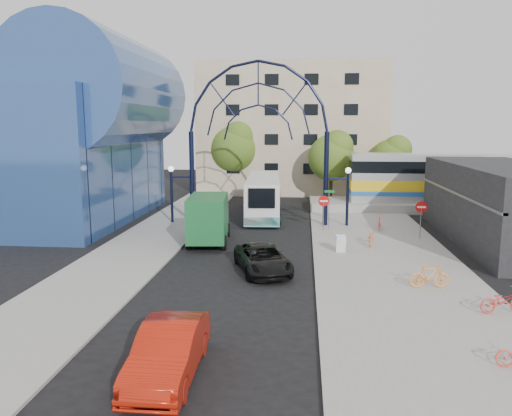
# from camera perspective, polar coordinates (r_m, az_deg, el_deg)

# --- Properties ---
(ground) EXTENTS (120.00, 120.00, 0.00)m
(ground) POSITION_cam_1_polar(r_m,az_deg,el_deg) (24.16, -2.85, -8.56)
(ground) COLOR black
(ground) RESTS_ON ground
(sidewalk_east) EXTENTS (8.00, 56.00, 0.12)m
(sidewalk_east) POSITION_cam_1_polar(r_m,az_deg,el_deg) (28.12, 14.84, -6.14)
(sidewalk_east) COLOR gray
(sidewalk_east) RESTS_ON ground
(plaza_west) EXTENTS (5.00, 50.00, 0.12)m
(plaza_west) POSITION_cam_1_polar(r_m,az_deg,el_deg) (31.27, -13.13, -4.49)
(plaza_west) COLOR gray
(plaza_west) RESTS_ON ground
(gateway_arch) EXTENTS (13.64, 0.44, 12.10)m
(gateway_arch) POSITION_cam_1_polar(r_m,az_deg,el_deg) (36.90, 0.25, 11.16)
(gateway_arch) COLOR black
(gateway_arch) RESTS_ON ground
(stop_sign) EXTENTS (0.80, 0.07, 2.50)m
(stop_sign) POSITION_cam_1_polar(r_m,az_deg,el_deg) (35.18, 7.75, 0.43)
(stop_sign) COLOR slate
(stop_sign) RESTS_ON sidewalk_east
(do_not_enter_sign) EXTENTS (0.76, 0.07, 2.48)m
(do_not_enter_sign) POSITION_cam_1_polar(r_m,az_deg,el_deg) (34.05, 18.36, -0.30)
(do_not_enter_sign) COLOR slate
(do_not_enter_sign) RESTS_ON sidewalk_east
(street_name_sign) EXTENTS (0.70, 0.70, 2.80)m
(street_name_sign) POSITION_cam_1_polar(r_m,az_deg,el_deg) (35.77, 8.36, 0.79)
(street_name_sign) COLOR slate
(street_name_sign) RESTS_ON sidewalk_east
(sandwich_board) EXTENTS (0.55, 0.61, 0.99)m
(sandwich_board) POSITION_cam_1_polar(r_m,az_deg,el_deg) (29.56, 9.68, -3.82)
(sandwich_board) COLOR white
(sandwich_board) RESTS_ON sidewalk_east
(transit_hall) EXTENTS (16.50, 18.00, 14.50)m
(transit_hall) POSITION_cam_1_polar(r_m,az_deg,el_deg) (42.11, -21.04, 7.80)
(transit_hall) COLOR #2D4E8C
(transit_hall) RESTS_ON ground
(commercial_block_east) EXTENTS (6.00, 16.00, 5.00)m
(commercial_block_east) POSITION_cam_1_polar(r_m,az_deg,el_deg) (35.42, 26.31, 0.42)
(commercial_block_east) COLOR black
(commercial_block_east) RESTS_ON ground
(apartment_block) EXTENTS (20.00, 12.10, 14.00)m
(apartment_block) POSITION_cam_1_polar(r_m,az_deg,el_deg) (57.71, 4.19, 8.99)
(apartment_block) COLOR tan
(apartment_block) RESTS_ON ground
(train_platform) EXTENTS (32.00, 5.00, 0.80)m
(train_platform) POSITION_cam_1_polar(r_m,az_deg,el_deg) (48.23, 25.59, 0.11)
(train_platform) COLOR gray
(train_platform) RESTS_ON ground
(train_car) EXTENTS (25.10, 3.05, 4.20)m
(train_car) POSITION_cam_1_polar(r_m,az_deg,el_deg) (47.93, 25.81, 3.06)
(train_car) COLOR #B7B7BC
(train_car) RESTS_ON train_platform
(tree_north_a) EXTENTS (4.48, 4.48, 7.00)m
(tree_north_a) POSITION_cam_1_polar(r_m,az_deg,el_deg) (48.81, 8.77, 6.00)
(tree_north_a) COLOR #382314
(tree_north_a) RESTS_ON ground
(tree_north_b) EXTENTS (5.12, 5.12, 8.00)m
(tree_north_b) POSITION_cam_1_polar(r_m,az_deg,el_deg) (53.20, -2.36, 7.10)
(tree_north_b) COLOR #382314
(tree_north_b) RESTS_ON ground
(tree_north_c) EXTENTS (4.16, 4.16, 6.50)m
(tree_north_c) POSITION_cam_1_polar(r_m,az_deg,el_deg) (51.50, 15.34, 5.59)
(tree_north_c) COLOR #382314
(tree_north_c) RESTS_ON ground
(city_bus) EXTENTS (3.35, 11.92, 3.24)m
(city_bus) POSITION_cam_1_polar(r_m,az_deg,el_deg) (41.43, 0.85, 1.46)
(city_bus) COLOR silver
(city_bus) RESTS_ON ground
(green_truck) EXTENTS (2.84, 6.36, 3.12)m
(green_truck) POSITION_cam_1_polar(r_m,az_deg,el_deg) (32.00, -5.37, -1.22)
(green_truck) COLOR black
(green_truck) RESTS_ON ground
(black_suv) EXTENTS (3.71, 5.44, 1.38)m
(black_suv) POSITION_cam_1_polar(r_m,az_deg,el_deg) (25.67, 0.78, -5.85)
(black_suv) COLOR black
(black_suv) RESTS_ON ground
(red_sedan) EXTENTS (1.77, 4.90, 1.61)m
(red_sedan) POSITION_cam_1_polar(r_m,az_deg,el_deg) (15.71, -9.96, -15.82)
(red_sedan) COLOR #AE1A0A
(red_sedan) RESTS_ON ground
(bike_near_a) EXTENTS (0.83, 1.89, 0.96)m
(bike_near_a) POSITION_cam_1_polar(r_m,az_deg,el_deg) (31.76, 13.00, -3.27)
(bike_near_a) COLOR orange
(bike_near_a) RESTS_ON sidewalk_east
(bike_near_b) EXTENTS (0.76, 1.76, 1.02)m
(bike_near_b) POSITION_cam_1_polar(r_m,az_deg,el_deg) (36.68, 13.93, -1.55)
(bike_near_b) COLOR red
(bike_near_b) RESTS_ON sidewalk_east
(bike_far_a) EXTENTS (2.02, 1.09, 1.01)m
(bike_far_a) POSITION_cam_1_polar(r_m,az_deg,el_deg) (22.28, 26.39, -9.46)
(bike_far_a) COLOR red
(bike_far_a) RESTS_ON sidewalk_east
(bike_far_b) EXTENTS (1.88, 0.73, 1.10)m
(bike_far_b) POSITION_cam_1_polar(r_m,az_deg,el_deg) (24.30, 19.21, -7.33)
(bike_far_b) COLOR orange
(bike_far_b) RESTS_ON sidewalk_east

